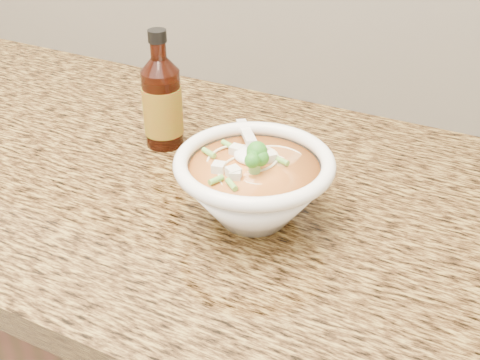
% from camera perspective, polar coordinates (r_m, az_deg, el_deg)
% --- Properties ---
extents(cabinet, '(4.00, 0.65, 0.86)m').
position_cam_1_polar(cabinet, '(1.31, -12.59, -14.52)').
color(cabinet, '#362210').
rests_on(cabinet, ground).
extents(counter_slab, '(4.00, 0.68, 0.04)m').
position_cam_1_polar(counter_slab, '(1.03, -15.52, 2.88)').
color(counter_slab, olive).
rests_on(counter_slab, cabinet).
extents(soup_bowl, '(0.20, 0.21, 0.11)m').
position_cam_1_polar(soup_bowl, '(0.77, 1.32, -0.64)').
color(soup_bowl, white).
rests_on(soup_bowl, counter_slab).
extents(hot_sauce_bottle, '(0.08, 0.08, 0.19)m').
position_cam_1_polar(hot_sauce_bottle, '(0.94, -7.38, 7.22)').
color(hot_sauce_bottle, '#3A1107').
rests_on(hot_sauce_bottle, counter_slab).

